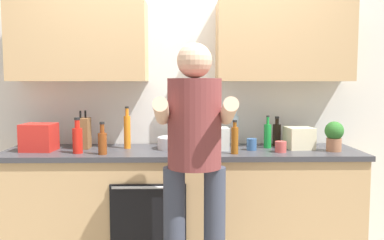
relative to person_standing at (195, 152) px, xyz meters
The scene contains 18 objects.
back_wall_unit 1.08m from the person_standing, 95.03° to the left, with size 4.00×0.38×2.50m.
counter 0.88m from the person_standing, 97.02° to the left, with size 2.84×0.67×0.90m.
person_standing is the anchor object (origin of this frame).
bottle_water 0.95m from the person_standing, 67.09° to the left, with size 0.05×0.05×0.33m.
bottle_syrup 0.59m from the person_standing, 57.33° to the left, with size 0.06×0.06×0.26m.
bottle_juice 0.94m from the person_standing, 124.72° to the left, with size 0.05×0.05×0.34m.
bottle_soy 1.13m from the person_standing, 50.33° to the left, with size 0.07×0.07×0.25m.
bottle_soda 0.99m from the person_standing, 50.94° to the left, with size 0.06×0.06×0.27m.
bottle_hotsauce 1.03m from the person_standing, 148.20° to the left, with size 0.08×0.08×0.27m.
bottle_vinegar 0.84m from the person_standing, 144.34° to the left, with size 0.07×0.07×0.25m.
cup_tea 0.82m from the person_standing, 54.42° to the left, with size 0.08×0.08×0.09m, color #33598C.
cup_ceramic 0.89m from the person_standing, 39.39° to the left, with size 0.09×0.09×0.09m, color #BF4C47.
mixing_bowl 0.75m from the person_standing, 100.54° to the left, with size 0.29×0.29×0.10m, color silver.
knife_block 1.18m from the person_standing, 139.08° to the left, with size 0.10×0.14×0.31m.
potted_herb 1.26m from the person_standing, 28.21° to the left, with size 0.15×0.15×0.24m.
grocery_bag_crisps 1.39m from the person_standing, 151.24° to the left, with size 0.25×0.21×0.22m, color red.
grocery_bag_rice 1.14m from the person_standing, 39.85° to the left, with size 0.20×0.22×0.18m, color beige.
grocery_bag_produce 0.73m from the person_standing, 74.11° to the left, with size 0.19×0.18×0.18m, color silver.
Camera 1 is at (0.02, -3.20, 1.44)m, focal length 37.66 mm.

